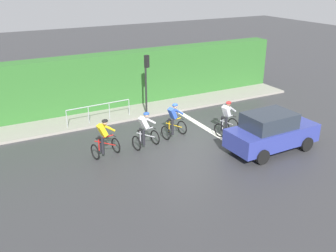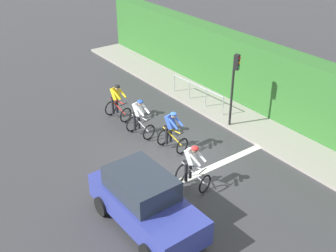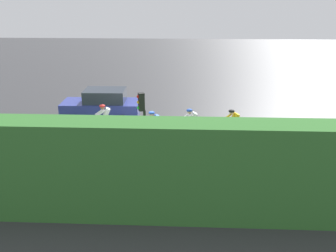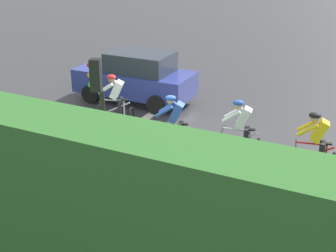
{
  "view_description": "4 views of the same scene",
  "coord_description": "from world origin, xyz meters",
  "px_view_note": "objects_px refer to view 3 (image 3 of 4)",
  "views": [
    {
      "loc": [
        -14.4,
        8.7,
        7.35
      ],
      "look_at": [
        -0.63,
        1.34,
        1.03
      ],
      "focal_mm": 40.97,
      "sensor_mm": 36.0,
      "label": 1
    },
    {
      "loc": [
        -8.29,
        -10.91,
        8.95
      ],
      "look_at": [
        0.41,
        1.01,
        0.79
      ],
      "focal_mm": 44.84,
      "sensor_mm": 36.0,
      "label": 2
    },
    {
      "loc": [
        15.49,
        1.91,
        6.62
      ],
      "look_at": [
        0.8,
        1.23,
        1.17
      ],
      "focal_mm": 38.89,
      "sensor_mm": 36.0,
      "label": 3
    },
    {
      "loc": [
        10.79,
        5.7,
        5.66
      ],
      "look_at": [
        0.1,
        0.31,
        0.71
      ],
      "focal_mm": 51.59,
      "sensor_mm": 36.0,
      "label": 4
    }
  ],
  "objects_px": {
    "cyclist_mid": "(154,129)",
    "car_navy": "(102,106)",
    "cyclist_lead": "(232,127)",
    "cyclist_fourth": "(105,122)",
    "cyclist_second": "(191,127)",
    "traffic_light_near_crossing": "(143,123)",
    "pedestrian_railing_kerbside": "(216,164)"
  },
  "relations": [
    {
      "from": "cyclist_lead",
      "to": "pedestrian_railing_kerbside",
      "type": "height_order",
      "value": "cyclist_lead"
    },
    {
      "from": "cyclist_second",
      "to": "traffic_light_near_crossing",
      "type": "height_order",
      "value": "traffic_light_near_crossing"
    },
    {
      "from": "cyclist_fourth",
      "to": "pedestrian_railing_kerbside",
      "type": "height_order",
      "value": "cyclist_fourth"
    },
    {
      "from": "cyclist_mid",
      "to": "cyclist_fourth",
      "type": "xyz_separation_m",
      "value": [
        -0.91,
        -2.4,
        0.0
      ]
    },
    {
      "from": "cyclist_mid",
      "to": "car_navy",
      "type": "height_order",
      "value": "car_navy"
    },
    {
      "from": "cyclist_mid",
      "to": "cyclist_fourth",
      "type": "distance_m",
      "value": 2.57
    },
    {
      "from": "cyclist_second",
      "to": "cyclist_fourth",
      "type": "height_order",
      "value": "same"
    },
    {
      "from": "cyclist_lead",
      "to": "cyclist_fourth",
      "type": "distance_m",
      "value": 5.98
    },
    {
      "from": "car_navy",
      "to": "cyclist_mid",
      "type": "bearing_deg",
      "value": 43.1
    },
    {
      "from": "cyclist_mid",
      "to": "car_navy",
      "type": "bearing_deg",
      "value": -136.9
    },
    {
      "from": "car_navy",
      "to": "cyclist_second",
      "type": "bearing_deg",
      "value": 59.09
    },
    {
      "from": "cyclist_lead",
      "to": "cyclist_fourth",
      "type": "bearing_deg",
      "value": -94.73
    },
    {
      "from": "cyclist_second",
      "to": "cyclist_mid",
      "type": "height_order",
      "value": "same"
    },
    {
      "from": "car_navy",
      "to": "traffic_light_near_crossing",
      "type": "distance_m",
      "value": 7.18
    },
    {
      "from": "cyclist_lead",
      "to": "traffic_light_near_crossing",
      "type": "distance_m",
      "value": 5.3
    },
    {
      "from": "cyclist_mid",
      "to": "traffic_light_near_crossing",
      "type": "xyz_separation_m",
      "value": [
        3.14,
        -0.11,
        1.43
      ]
    },
    {
      "from": "car_navy",
      "to": "cyclist_fourth",
      "type": "bearing_deg",
      "value": 15.56
    },
    {
      "from": "cyclist_lead",
      "to": "cyclist_second",
      "type": "distance_m",
      "value": 1.89
    },
    {
      "from": "cyclist_mid",
      "to": "pedestrian_railing_kerbside",
      "type": "xyz_separation_m",
      "value": [
        3.4,
        2.51,
        -0.01
      ]
    },
    {
      "from": "cyclist_lead",
      "to": "cyclist_fourth",
      "type": "height_order",
      "value": "same"
    },
    {
      "from": "car_navy",
      "to": "pedestrian_railing_kerbside",
      "type": "bearing_deg",
      "value": 39.87
    },
    {
      "from": "cyclist_lead",
      "to": "cyclist_mid",
      "type": "relative_size",
      "value": 1.0
    },
    {
      "from": "cyclist_second",
      "to": "cyclist_lead",
      "type": "bearing_deg",
      "value": 89.39
    },
    {
      "from": "cyclist_second",
      "to": "cyclist_mid",
      "type": "relative_size",
      "value": 1.0
    },
    {
      "from": "cyclist_lead",
      "to": "cyclist_mid",
      "type": "distance_m",
      "value": 3.59
    },
    {
      "from": "cyclist_fourth",
      "to": "cyclist_mid",
      "type": "bearing_deg",
      "value": 69.3
    },
    {
      "from": "cyclist_lead",
      "to": "cyclist_second",
      "type": "relative_size",
      "value": 1.0
    },
    {
      "from": "cyclist_lead",
      "to": "cyclist_mid",
      "type": "bearing_deg",
      "value": -83.37
    },
    {
      "from": "cyclist_mid",
      "to": "traffic_light_near_crossing",
      "type": "bearing_deg",
      "value": -1.98
    },
    {
      "from": "cyclist_second",
      "to": "pedestrian_railing_kerbside",
      "type": "xyz_separation_m",
      "value": [
        3.83,
        0.83,
        -0.01
      ]
    },
    {
      "from": "cyclist_lead",
      "to": "cyclist_second",
      "type": "bearing_deg",
      "value": -90.61
    },
    {
      "from": "pedestrian_railing_kerbside",
      "to": "cyclist_lead",
      "type": "bearing_deg",
      "value": 164.56
    }
  ]
}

